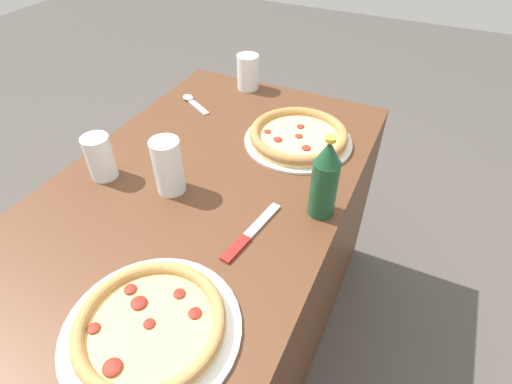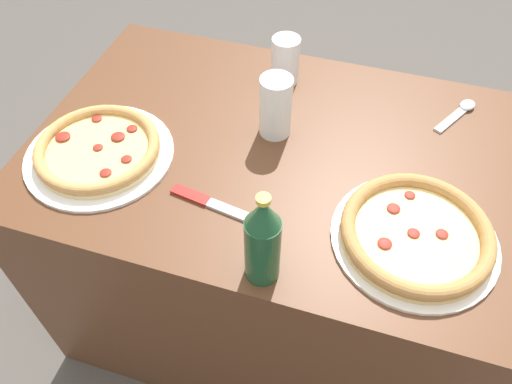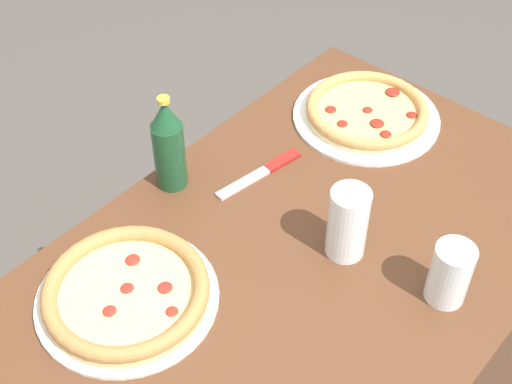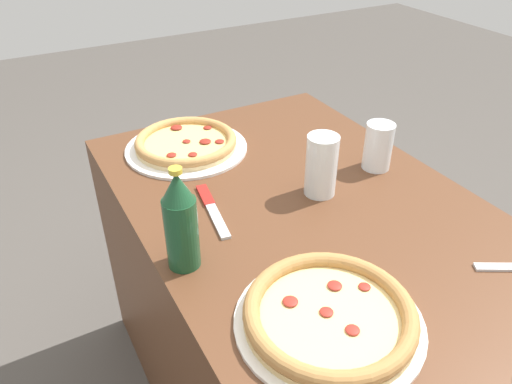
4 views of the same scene
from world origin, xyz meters
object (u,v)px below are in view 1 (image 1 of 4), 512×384
Objects in this scene: glass_mango_juice at (169,169)px; beer_bottle at (325,179)px; glass_red_wine at (248,73)px; spoon at (192,101)px; knife at (250,234)px; pizza_veggie at (298,136)px; pizza_margherita at (150,326)px; glass_cola at (100,159)px.

glass_mango_juice is 0.39m from beer_bottle.
glass_red_wine reaches higher than spoon.
knife is 0.66m from spoon.
glass_mango_juice reaches higher than knife.
pizza_veggie is 1.51× the size of knife.
glass_red_wine is at bearing -138.99° from beer_bottle.
knife is at bearing 4.81° from pizza_veggie.
pizza_margherita is at bearing -22.45° from beer_bottle.
pizza_veggie is 0.39m from glass_red_wine.
beer_bottle is at bearing 60.01° from spoon.
knife is (0.06, 0.26, -0.06)m from glass_mango_juice.
glass_cola is 0.20m from glass_mango_juice.
glass_red_wine is 0.57× the size of beer_bottle.
glass_cola is 0.99× the size of glass_red_wine.
knife is (0.03, 0.45, -0.05)m from glass_cola.
glass_cola is at bearing -78.83° from beer_bottle.
beer_bottle is at bearing 101.17° from glass_cola.
glass_mango_juice reaches higher than glass_cola.
pizza_margherita is 0.48m from beer_bottle.
pizza_veggie is at bearing 48.97° from glass_red_wine.
pizza_veggie is at bearing 178.04° from pizza_margherita.
beer_bottle is 1.01× the size of knife.
beer_bottle is 0.68m from spoon.
glass_red_wine is (-0.26, -0.29, 0.04)m from pizza_veggie.
glass_red_wine is at bearing -131.03° from pizza_veggie.
beer_bottle reaches higher than glass_mango_juice.
spoon is at bearing -119.99° from beer_bottle.
beer_bottle is 0.21m from knife.
pizza_veggie is at bearing 132.03° from glass_cola.
pizza_veggie is 0.32m from beer_bottle.
glass_red_wine is at bearing 168.85° from glass_cola.
glass_red_wine is at bearing -173.15° from glass_mango_juice.
knife is (0.41, 0.03, -0.02)m from pizza_veggie.
knife is at bearing -40.45° from beer_bottle.
beer_bottle is (-0.44, 0.18, 0.08)m from pizza_margherita.
glass_red_wine is 0.69m from beer_bottle.
pizza_margherita is 1.55× the size of knife.
beer_bottle reaches higher than spoon.
pizza_margherita is 1.54× the size of beer_bottle.
glass_cola is 0.46m from knife.
glass_mango_juice is 0.69× the size of knife.
glass_cola is 0.57× the size of knife.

